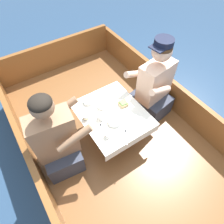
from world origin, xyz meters
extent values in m
plane|color=navy|center=(0.00, 0.00, 0.00)|extent=(60.00, 60.00, 0.00)
cube|color=brown|center=(0.00, 0.00, 0.17)|extent=(1.90, 3.23, 0.34)
cube|color=brown|center=(-0.92, 0.00, 0.54)|extent=(0.06, 3.23, 0.39)
cube|color=brown|center=(0.92, 0.00, 0.54)|extent=(0.06, 3.23, 0.39)
cube|color=brown|center=(0.00, 1.58, 0.57)|extent=(1.78, 0.06, 0.45)
cylinder|color=#B2B2B7|center=(0.00, 0.02, 0.53)|extent=(0.07, 0.07, 0.39)
cube|color=brown|center=(0.00, 0.02, 0.74)|extent=(0.63, 0.74, 0.02)
cube|color=white|center=(0.00, 0.02, 0.75)|extent=(0.66, 0.77, 0.00)
cube|color=white|center=(0.00, -0.36, 0.70)|extent=(0.66, 0.00, 0.10)
cube|color=white|center=(0.00, 0.41, 0.70)|extent=(0.66, 0.00, 0.10)
cube|color=#333847|center=(-0.63, 0.03, 0.47)|extent=(0.41, 0.48, 0.26)
cube|color=#936B4C|center=(-0.63, 0.03, 0.86)|extent=(0.42, 0.27, 0.51)
sphere|color=#936B4C|center=(-0.63, 0.03, 1.26)|extent=(0.19, 0.19, 0.19)
ellipsoid|color=black|center=(-0.63, 0.03, 1.30)|extent=(0.18, 0.18, 0.11)
cylinder|color=#936B4C|center=(-0.46, 0.19, 0.95)|extent=(0.34, 0.11, 0.21)
cylinder|color=#936B4C|center=(-0.50, -0.17, 0.95)|extent=(0.34, 0.11, 0.21)
cube|color=#333847|center=(0.63, 0.08, 0.47)|extent=(0.42, 0.49, 0.26)
cube|color=beige|center=(0.63, 0.08, 0.84)|extent=(0.43, 0.28, 0.49)
sphere|color=beige|center=(0.63, 0.08, 1.24)|extent=(0.21, 0.21, 0.21)
ellipsoid|color=#472D19|center=(0.63, 0.08, 1.29)|extent=(0.20, 0.20, 0.12)
cylinder|color=beige|center=(0.51, -0.12, 0.93)|extent=(0.34, 0.12, 0.21)
cylinder|color=beige|center=(0.46, 0.23, 0.93)|extent=(0.34, 0.12, 0.21)
cylinder|color=black|center=(0.63, 0.08, 1.35)|extent=(0.19, 0.19, 0.06)
cube|color=black|center=(0.54, 0.06, 1.32)|extent=(0.12, 0.16, 0.01)
cylinder|color=white|center=(0.16, 0.04, 0.76)|extent=(0.18, 0.18, 0.01)
cylinder|color=white|center=(0.14, -0.24, 0.76)|extent=(0.22, 0.22, 0.01)
cube|color=tan|center=(0.16, 0.04, 0.78)|extent=(0.10, 0.09, 0.04)
cube|color=#669347|center=(0.16, 0.04, 0.80)|extent=(0.08, 0.08, 0.01)
cylinder|color=white|center=(-0.13, 0.30, 0.77)|extent=(0.12, 0.12, 0.04)
cylinder|color=beige|center=(-0.13, 0.30, 0.78)|extent=(0.10, 0.10, 0.02)
cylinder|color=white|center=(-0.04, -0.09, 0.77)|extent=(0.14, 0.14, 0.04)
cylinder|color=beige|center=(-0.04, -0.09, 0.78)|extent=(0.12, 0.12, 0.02)
cylinder|color=white|center=(-0.13, 0.03, 0.78)|extent=(0.08, 0.08, 0.06)
torus|color=white|center=(-0.09, 0.03, 0.78)|extent=(0.04, 0.01, 0.04)
cylinder|color=#3D2314|center=(-0.13, 0.03, 0.80)|extent=(0.06, 0.06, 0.01)
cylinder|color=white|center=(-0.05, 0.15, 0.78)|extent=(0.08, 0.08, 0.06)
torus|color=white|center=(0.00, 0.15, 0.78)|extent=(0.04, 0.01, 0.04)
cylinder|color=#3D2314|center=(-0.05, 0.15, 0.79)|extent=(0.07, 0.07, 0.01)
cylinder|color=white|center=(-0.20, -0.19, 0.78)|extent=(0.06, 0.06, 0.05)
torus|color=white|center=(-0.16, -0.19, 0.78)|extent=(0.04, 0.01, 0.04)
cylinder|color=#3D2314|center=(-0.20, -0.19, 0.79)|extent=(0.05, 0.05, 0.01)
cylinder|color=silver|center=(-0.27, 0.11, 0.78)|extent=(0.06, 0.06, 0.05)
cylinder|color=beige|center=(-0.27, 0.11, 0.78)|extent=(0.07, 0.07, 0.03)
cube|color=silver|center=(-0.25, -0.08, 0.75)|extent=(0.15, 0.09, 0.00)
cube|color=silver|center=(-0.18, -0.04, 0.75)|extent=(0.04, 0.03, 0.00)
cube|color=silver|center=(0.04, 0.01, 0.75)|extent=(0.16, 0.07, 0.00)
ellipsoid|color=silver|center=(0.11, 0.03, 0.75)|extent=(0.04, 0.02, 0.01)
cube|color=silver|center=(-0.05, -0.20, 0.75)|extent=(0.12, 0.13, 0.00)
ellipsoid|color=silver|center=(-0.01, -0.14, 0.75)|extent=(0.04, 0.02, 0.01)
cube|color=silver|center=(-0.05, -0.31, 0.75)|extent=(0.10, 0.15, 0.00)
cube|color=silver|center=(-0.01, -0.25, 0.75)|extent=(0.04, 0.04, 0.00)
cube|color=silver|center=(-0.21, -0.29, 0.75)|extent=(0.16, 0.08, 0.00)
camera|label=1|loc=(-0.73, -1.08, 2.41)|focal=32.00mm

